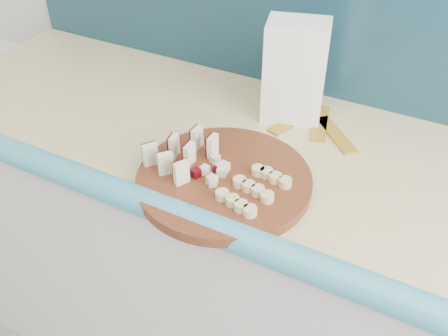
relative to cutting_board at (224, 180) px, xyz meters
name	(u,v)px	position (x,y,z in m)	size (l,w,h in m)	color
kitchen_counter	(319,299)	(0.20, 0.17, -0.46)	(2.20, 0.63, 0.91)	silver
backsplash	(399,11)	(0.20, 0.46, 0.24)	(2.20, 0.02, 0.50)	teal
cutting_board	(224,180)	(0.00, 0.00, 0.00)	(0.36, 0.36, 0.02)	#4E2510
apple_wedges	(181,153)	(-0.10, 0.00, 0.04)	(0.12, 0.15, 0.05)	beige
apple_chunks	(216,168)	(-0.02, 0.00, 0.02)	(0.05, 0.06, 0.02)	beige
banana_slices	(254,189)	(0.08, -0.02, 0.02)	(0.12, 0.15, 0.02)	#D8C584
flour_bag	(295,72)	(0.02, 0.31, 0.11)	(0.14, 0.10, 0.24)	white
canister	(291,68)	(-0.03, 0.43, 0.05)	(0.08, 0.08, 0.13)	white
banana_peel	(316,126)	(0.09, 0.30, -0.01)	(0.22, 0.18, 0.01)	#B49222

